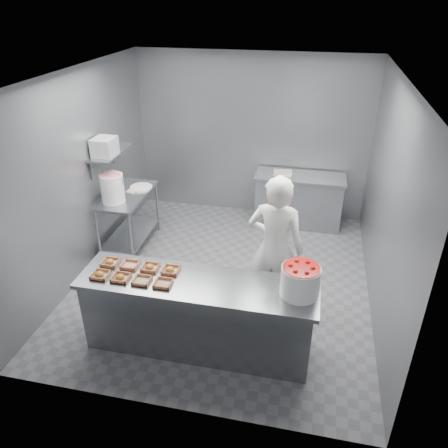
{
  "coord_description": "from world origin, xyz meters",
  "views": [
    {
      "loc": [
        1.09,
        -5.0,
        3.68
      ],
      "look_at": [
        0.05,
        -0.2,
        1.0
      ],
      "focal_mm": 35.0,
      "sensor_mm": 36.0,
      "label": 1
    }
  ],
  "objects_px": {
    "tray_0": "(100,275)",
    "tray_7": "(170,270)",
    "back_counter": "(298,200)",
    "worker": "(275,248)",
    "tray_3": "(163,283)",
    "tray_5": "(130,265)",
    "appliance": "(104,147)",
    "tray_2": "(142,280)",
    "glaze_bucket": "(112,188)",
    "tray_6": "(150,267)",
    "tray_4": "(110,262)",
    "prep_table": "(129,212)",
    "tray_1": "(121,277)",
    "strawberry_tub": "(300,280)",
    "service_counter": "(198,314)"
  },
  "relations": [
    {
      "from": "tray_3",
      "to": "worker",
      "type": "xyz_separation_m",
      "value": [
        1.08,
        0.93,
        0.02
      ]
    },
    {
      "from": "strawberry_tub",
      "to": "tray_0",
      "type": "bearing_deg",
      "value": -175.95
    },
    {
      "from": "glaze_bucket",
      "to": "back_counter",
      "type": "bearing_deg",
      "value": 31.23
    },
    {
      "from": "worker",
      "to": "glaze_bucket",
      "type": "xyz_separation_m",
      "value": [
        -2.47,
        0.86,
        0.19
      ]
    },
    {
      "from": "back_counter",
      "to": "tray_2",
      "type": "xyz_separation_m",
      "value": [
        -1.47,
        -3.38,
        0.47
      ]
    },
    {
      "from": "tray_1",
      "to": "tray_6",
      "type": "relative_size",
      "value": 1.0
    },
    {
      "from": "prep_table",
      "to": "tray_1",
      "type": "xyz_separation_m",
      "value": [
        0.83,
        -2.08,
        0.33
      ]
    },
    {
      "from": "prep_table",
      "to": "worker",
      "type": "xyz_separation_m",
      "value": [
        2.4,
        -1.15,
        0.34
      ]
    },
    {
      "from": "worker",
      "to": "tray_4",
      "type": "bearing_deg",
      "value": 27.83
    },
    {
      "from": "tray_3",
      "to": "tray_7",
      "type": "height_order",
      "value": "tray_7"
    },
    {
      "from": "tray_6",
      "to": "tray_7",
      "type": "distance_m",
      "value": 0.24
    },
    {
      "from": "back_counter",
      "to": "worker",
      "type": "height_order",
      "value": "worker"
    },
    {
      "from": "glaze_bucket",
      "to": "appliance",
      "type": "height_order",
      "value": "appliance"
    },
    {
      "from": "worker",
      "to": "appliance",
      "type": "relative_size",
      "value": 5.57
    },
    {
      "from": "prep_table",
      "to": "tray_3",
      "type": "height_order",
      "value": "tray_3"
    },
    {
      "from": "tray_4",
      "to": "strawberry_tub",
      "type": "height_order",
      "value": "strawberry_tub"
    },
    {
      "from": "tray_0",
      "to": "tray_7",
      "type": "height_order",
      "value": "same"
    },
    {
      "from": "tray_1",
      "to": "tray_3",
      "type": "bearing_deg",
      "value": 0.0
    },
    {
      "from": "worker",
      "to": "tray_0",
      "type": "bearing_deg",
      "value": 34.46
    },
    {
      "from": "tray_0",
      "to": "tray_6",
      "type": "relative_size",
      "value": 1.0
    },
    {
      "from": "tray_1",
      "to": "tray_2",
      "type": "bearing_deg",
      "value": 0.0
    },
    {
      "from": "tray_5",
      "to": "tray_6",
      "type": "bearing_deg",
      "value": -0.0
    },
    {
      "from": "tray_3",
      "to": "tray_4",
      "type": "bearing_deg",
      "value": 160.89
    },
    {
      "from": "tray_5",
      "to": "appliance",
      "type": "distance_m",
      "value": 2.09
    },
    {
      "from": "tray_2",
      "to": "glaze_bucket",
      "type": "bearing_deg",
      "value": 122.64
    },
    {
      "from": "tray_7",
      "to": "strawberry_tub",
      "type": "height_order",
      "value": "strawberry_tub"
    },
    {
      "from": "tray_6",
      "to": "tray_7",
      "type": "relative_size",
      "value": 1.0
    },
    {
      "from": "tray_4",
      "to": "tray_5",
      "type": "relative_size",
      "value": 1.0
    },
    {
      "from": "service_counter",
      "to": "back_counter",
      "type": "relative_size",
      "value": 1.73
    },
    {
      "from": "tray_5",
      "to": "tray_4",
      "type": "bearing_deg",
      "value": -180.0
    },
    {
      "from": "service_counter",
      "to": "tray_5",
      "type": "xyz_separation_m",
      "value": [
        -0.81,
        0.13,
        0.47
      ]
    },
    {
      "from": "back_counter",
      "to": "tray_7",
      "type": "bearing_deg",
      "value": -111.6
    },
    {
      "from": "service_counter",
      "to": "tray_7",
      "type": "relative_size",
      "value": 13.88
    },
    {
      "from": "tray_0",
      "to": "appliance",
      "type": "relative_size",
      "value": 0.56
    },
    {
      "from": "tray_3",
      "to": "glaze_bucket",
      "type": "bearing_deg",
      "value": 127.76
    },
    {
      "from": "tray_1",
      "to": "tray_2",
      "type": "xyz_separation_m",
      "value": [
        0.24,
        0.0,
        -0.0
      ]
    },
    {
      "from": "tray_5",
      "to": "appliance",
      "type": "relative_size",
      "value": 0.56
    },
    {
      "from": "service_counter",
      "to": "glaze_bucket",
      "type": "xyz_separation_m",
      "value": [
        -1.72,
        1.66,
        0.67
      ]
    },
    {
      "from": "tray_6",
      "to": "glaze_bucket",
      "type": "xyz_separation_m",
      "value": [
        -1.14,
        1.54,
        0.2
      ]
    },
    {
      "from": "service_counter",
      "to": "tray_4",
      "type": "height_order",
      "value": "tray_4"
    },
    {
      "from": "back_counter",
      "to": "appliance",
      "type": "relative_size",
      "value": 4.46
    },
    {
      "from": "tray_2",
      "to": "tray_6",
      "type": "height_order",
      "value": "tray_6"
    },
    {
      "from": "prep_table",
      "to": "strawberry_tub",
      "type": "bearing_deg",
      "value": -35.17
    },
    {
      "from": "tray_1",
      "to": "tray_5",
      "type": "relative_size",
      "value": 1.0
    },
    {
      "from": "tray_3",
      "to": "tray_5",
      "type": "bearing_deg",
      "value": 152.44
    },
    {
      "from": "tray_0",
      "to": "tray_6",
      "type": "distance_m",
      "value": 0.54
    },
    {
      "from": "tray_3",
      "to": "worker",
      "type": "relative_size",
      "value": 0.1
    },
    {
      "from": "tray_2",
      "to": "glaze_bucket",
      "type": "relative_size",
      "value": 0.37
    },
    {
      "from": "tray_5",
      "to": "tray_7",
      "type": "bearing_deg",
      "value": -0.0
    },
    {
      "from": "tray_0",
      "to": "tray_6",
      "type": "height_order",
      "value": "same"
    }
  ]
}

